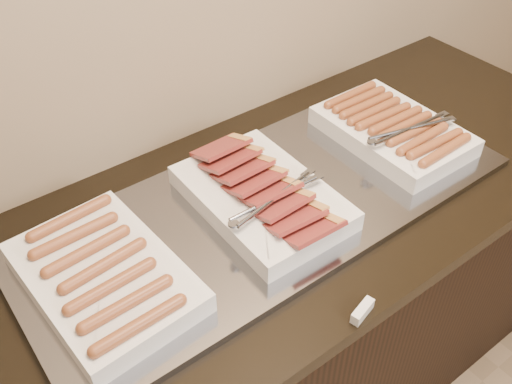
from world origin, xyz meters
TOP-DOWN VIEW (x-y plane):
  - counter at (0.00, 2.13)m, footprint 2.06×0.76m
  - warming_tray at (0.00, 2.13)m, footprint 1.20×0.50m
  - dish_left at (-0.42, 2.13)m, footprint 0.29×0.41m
  - dish_center at (-0.02, 2.13)m, footprint 0.28×0.42m
  - dish_right at (0.42, 2.13)m, footprint 0.28×0.39m
  - label_holder at (-0.05, 1.77)m, footprint 0.07×0.03m

SIDE VIEW (x-z plane):
  - counter at x=0.00m, z-range 0.00..0.90m
  - warming_tray at x=0.00m, z-range 0.90..0.92m
  - label_holder at x=-0.05m, z-range 0.90..0.92m
  - dish_left at x=-0.42m, z-range 0.91..0.98m
  - dish_center at x=-0.02m, z-range 0.91..1.00m
  - dish_right at x=0.42m, z-range 0.91..0.99m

